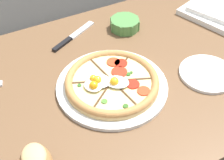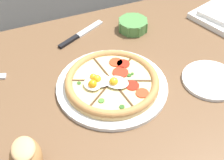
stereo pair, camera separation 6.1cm
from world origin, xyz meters
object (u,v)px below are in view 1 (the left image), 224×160
at_px(napkin_folded, 219,8).
at_px(side_saucer, 207,74).
at_px(ramekin_bowl, 125,24).
at_px(pizza, 112,83).
at_px(knife_main, 73,36).
at_px(dining_table, 128,97).

height_order(napkin_folded, side_saucer, napkin_folded).
relative_size(ramekin_bowl, napkin_folded, 0.35).
bearing_deg(ramekin_bowl, napkin_folded, -11.00).
bearing_deg(pizza, side_saucer, -17.53).
xyz_separation_m(pizza, side_saucer, (0.28, -0.09, -0.01)).
bearing_deg(knife_main, napkin_folded, -38.24).
height_order(dining_table, knife_main, knife_main).
xyz_separation_m(pizza, ramekin_bowl, (0.18, 0.24, 0.00)).
relative_size(napkin_folded, side_saucer, 1.80).
bearing_deg(dining_table, pizza, -154.06).
distance_m(pizza, side_saucer, 0.29).
relative_size(dining_table, pizza, 4.00).
relative_size(ramekin_bowl, knife_main, 0.57).
relative_size(napkin_folded, knife_main, 1.59).
bearing_deg(side_saucer, pizza, 162.47).
bearing_deg(pizza, ramekin_bowl, 52.85).
bearing_deg(napkin_folded, knife_main, 168.55).
xyz_separation_m(napkin_folded, side_saucer, (-0.27, -0.26, -0.01)).
bearing_deg(napkin_folded, pizza, -163.11).
relative_size(knife_main, side_saucer, 1.13).
distance_m(pizza, knife_main, 0.28).
bearing_deg(dining_table, knife_main, 109.10).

